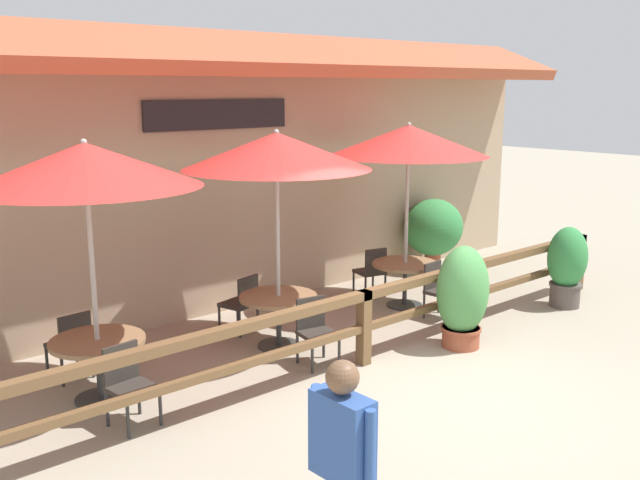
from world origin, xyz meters
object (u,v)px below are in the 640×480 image
(patio_umbrella_far, at_px, (409,141))
(chair_far_streetside, at_px, (439,288))
(potted_plant_small_flowering, at_px, (463,296))
(patio_umbrella_near, at_px, (85,165))
(patio_umbrella_middle, at_px, (277,151))
(dining_table_near, at_px, (98,351))
(dining_table_far, at_px, (405,271))
(chair_middle_wallside, at_px, (242,301))
(potted_plant_corner_fern, at_px, (434,228))
(chair_middle_streetside, at_px, (315,328))
(chair_near_wallside, at_px, (71,342))
(chair_far_wallside, at_px, (372,270))
(potted_plant_tall_tropical, at_px, (567,265))
(pedestrian, at_px, (342,445))
(dining_table_middle, at_px, (279,306))
(chair_near_streetside, at_px, (129,382))

(patio_umbrella_far, xyz_separation_m, chair_far_streetside, (-0.04, -0.71, -2.14))
(chair_far_streetside, bearing_deg, potted_plant_small_flowering, -131.47)
(patio_umbrella_near, distance_m, patio_umbrella_middle, 2.50)
(dining_table_near, relative_size, dining_table_far, 1.00)
(chair_middle_wallside, distance_m, potted_plant_corner_fern, 4.79)
(patio_umbrella_near, xyz_separation_m, patio_umbrella_middle, (2.50, 0.02, 0.00))
(dining_table_near, xyz_separation_m, chair_middle_streetside, (2.48, -0.76, -0.11))
(chair_near_wallside, xyz_separation_m, chair_far_wallside, (5.08, 0.09, 0.00))
(patio_umbrella_far, height_order, potted_plant_tall_tropical, patio_umbrella_far)
(potted_plant_small_flowering, xyz_separation_m, potted_plant_corner_fern, (2.88, 2.92, 0.10))
(potted_plant_tall_tropical, height_order, pedestrian, pedestrian)
(dining_table_far, bearing_deg, patio_umbrella_near, -178.57)
(dining_table_middle, bearing_deg, dining_table_far, 2.47)
(chair_middle_streetside, distance_m, patio_umbrella_far, 3.50)
(chair_near_wallside, bearing_deg, patio_umbrella_middle, 158.44)
(dining_table_far, bearing_deg, chair_far_wallside, 91.73)
(chair_near_wallside, distance_m, chair_middle_streetside, 2.91)
(potted_plant_small_flowering, bearing_deg, chair_far_wallside, 72.70)
(chair_near_wallside, height_order, chair_middle_wallside, same)
(dining_table_near, xyz_separation_m, chair_middle_wallside, (2.45, 0.79, -0.11))
(chair_near_streetside, distance_m, chair_near_wallside, 1.51)
(patio_umbrella_middle, relative_size, chair_far_streetside, 3.46)
(chair_far_streetside, distance_m, potted_plant_small_flowering, 1.27)
(patio_umbrella_near, distance_m, potted_plant_small_flowering, 4.98)
(chair_middle_streetside, distance_m, pedestrian, 4.13)
(chair_far_streetside, relative_size, potted_plant_tall_tropical, 0.65)
(patio_umbrella_near, relative_size, pedestrian, 1.73)
(patio_umbrella_near, distance_m, patio_umbrella_far, 5.10)
(dining_table_near, relative_size, chair_far_wallside, 1.24)
(patio_umbrella_near, xyz_separation_m, chair_middle_wallside, (2.45, 0.79, -2.14))
(chair_far_wallside, bearing_deg, chair_middle_wallside, 14.25)
(dining_table_near, distance_m, pedestrian, 4.00)
(patio_umbrella_middle, xyz_separation_m, potted_plant_small_flowering, (1.82, -1.60, -1.89))
(potted_plant_tall_tropical, bearing_deg, patio_umbrella_far, 138.66)
(dining_table_near, xyz_separation_m, potted_plant_tall_tropical, (7.00, -1.54, 0.11))
(patio_umbrella_middle, bearing_deg, potted_plant_tall_tropical, -19.10)
(patio_umbrella_middle, relative_size, pedestrian, 1.73)
(dining_table_middle, height_order, potted_plant_corner_fern, potted_plant_corner_fern)
(patio_umbrella_near, bearing_deg, patio_umbrella_far, 1.43)
(dining_table_middle, xyz_separation_m, patio_umbrella_far, (2.60, 0.11, 2.03))
(chair_middle_streetside, xyz_separation_m, chair_middle_wallside, (-0.03, 1.55, 0.00))
(chair_middle_wallside, bearing_deg, chair_middle_streetside, 77.45)
(patio_umbrella_near, xyz_separation_m, chair_middle_streetside, (2.48, -0.76, -2.14))
(chair_near_wallside, xyz_separation_m, chair_middle_streetside, (2.48, -1.51, 0.00))
(patio_umbrella_middle, xyz_separation_m, patio_umbrella_far, (2.60, 0.11, 0.00))
(chair_near_streetside, bearing_deg, potted_plant_tall_tropical, -13.06)
(dining_table_middle, xyz_separation_m, potted_plant_small_flowering, (1.82, -1.60, 0.14))
(dining_table_middle, height_order, chair_far_streetside, chair_far_streetside)
(dining_table_near, distance_m, potted_plant_small_flowering, 4.61)
(potted_plant_tall_tropical, height_order, potted_plant_corner_fern, potted_plant_corner_fern)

